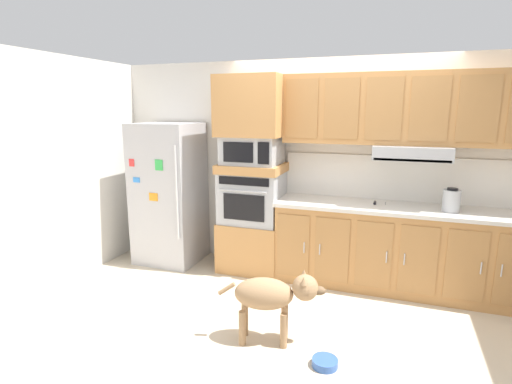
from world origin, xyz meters
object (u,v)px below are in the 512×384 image
screwdriver (376,203)px  microwave (252,150)px  refrigerator (169,193)px  dog_food_bowl (325,362)px  electric_kettle (451,200)px  dog (273,295)px  built_in_oven (252,197)px

screwdriver → microwave: bearing=-178.8°
refrigerator → dog_food_bowl: size_ratio=8.80×
microwave → dog_food_bowl: 2.46m
electric_kettle → dog_food_bowl: electric_kettle is taller
refrigerator → electric_kettle: (3.24, 0.02, 0.15)m
refrigerator → dog_food_bowl: bearing=-34.3°
refrigerator → dog: bearing=-37.3°
electric_kettle → dog: 2.09m
screwdriver → refrigerator: bearing=-177.8°
microwave → dog_food_bowl: size_ratio=3.22×
microwave → dog_food_bowl: bearing=-54.0°
microwave → dog: microwave is taller
built_in_oven → electric_kettle: bearing=-1.3°
dog_food_bowl → microwave: bearing=126.0°
refrigerator → built_in_oven: (1.10, 0.07, 0.02)m
microwave → electric_kettle: 2.18m
microwave → dog_food_bowl: (1.18, -1.62, -1.43)m
electric_kettle → dog_food_bowl: 2.10m
refrigerator → built_in_oven: refrigerator is taller
refrigerator → screwdriver: refrigerator is taller
screwdriver → electric_kettle: electric_kettle is taller
screwdriver → dog: size_ratio=0.15×
built_in_oven → electric_kettle: size_ratio=2.92×
electric_kettle → dog: electric_kettle is taller
built_in_oven → microwave: size_ratio=1.09×
dog → built_in_oven: bearing=103.5°
built_in_oven → dog_food_bowl: 2.18m
refrigerator → microwave: size_ratio=2.73×
screwdriver → electric_kettle: bearing=-6.1°
screwdriver → electric_kettle: size_ratio=0.54×
microwave → electric_kettle: (2.14, -0.05, -0.43)m
built_in_oven → dog_food_bowl: (1.18, -1.62, -0.87)m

